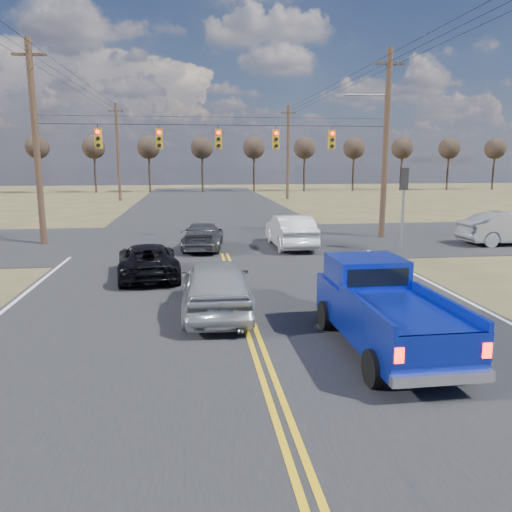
{
  "coord_description": "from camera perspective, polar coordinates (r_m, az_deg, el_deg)",
  "views": [
    {
      "loc": [
        -1.39,
        -8.37,
        4.23
      ],
      "look_at": [
        0.39,
        5.7,
        1.5
      ],
      "focal_mm": 35.0,
      "sensor_mm": 36.0,
      "label": 1
    }
  ],
  "objects": [
    {
      "name": "dgrey_car_queue",
      "position": [
        24.15,
        -6.07,
        2.29
      ],
      "size": [
        2.27,
        4.6,
        1.29
      ],
      "primitive_type": "imported",
      "rotation": [
        0.0,
        0.0,
        3.03
      ],
      "color": "#393A3F",
      "rests_on": "ground"
    },
    {
      "name": "utility_poles",
      "position": [
        25.43,
        -4.2,
        13.11
      ],
      "size": [
        19.6,
        58.32,
        10.0
      ],
      "color": "#473323",
      "rests_on": "ground"
    },
    {
      "name": "treeline",
      "position": [
        35.39,
        -5.11,
        13.23
      ],
      "size": [
        87.0,
        117.8,
        7.4
      ],
      "color": "#33261C",
      "rests_on": "ground"
    },
    {
      "name": "signal_gantry",
      "position": [
        26.24,
        -3.17,
        12.7
      ],
      "size": [
        19.6,
        4.83,
        10.0
      ],
      "color": "#473323",
      "rests_on": "ground"
    },
    {
      "name": "ground",
      "position": [
        9.48,
        2.04,
        -15.6
      ],
      "size": [
        160.0,
        160.0,
        0.0
      ],
      "primitive_type": "plane",
      "color": "brown",
      "rests_on": "ground"
    },
    {
      "name": "white_car_queue",
      "position": [
        24.58,
        3.96,
        2.86
      ],
      "size": [
        1.81,
        4.92,
        1.61
      ],
      "primitive_type": "imported",
      "rotation": [
        0.0,
        0.0,
        3.16
      ],
      "color": "#BABABA",
      "rests_on": "ground"
    },
    {
      "name": "black_suv",
      "position": [
        18.67,
        -12.26,
        -0.49
      ],
      "size": [
        2.59,
        4.72,
        1.25
      ],
      "primitive_type": "imported",
      "rotation": [
        0.0,
        0.0,
        3.26
      ],
      "color": "black",
      "rests_on": "ground"
    },
    {
      "name": "road_cross",
      "position": [
        26.75,
        -4.16,
        1.76
      ],
      "size": [
        120.0,
        12.0,
        0.02
      ],
      "primitive_type": "cube",
      "color": "#28282B",
      "rests_on": "ground"
    },
    {
      "name": "cross_car_east_near",
      "position": [
        28.39,
        27.02,
        2.81
      ],
      "size": [
        1.89,
        5.04,
        1.64
      ],
      "primitive_type": "imported",
      "rotation": [
        0.0,
        0.0,
        1.6
      ],
      "color": "gray",
      "rests_on": "ground"
    },
    {
      "name": "pickup_truck",
      "position": [
        11.62,
        14.34,
        -5.97
      ],
      "size": [
        2.1,
        5.12,
        1.91
      ],
      "rotation": [
        0.0,
        0.0,
        0.01
      ],
      "color": "black",
      "rests_on": "ground"
    },
    {
      "name": "silver_suv",
      "position": [
        13.92,
        -4.59,
        -3.39
      ],
      "size": [
        1.92,
        4.73,
        1.61
      ],
      "primitive_type": "imported",
      "rotation": [
        0.0,
        0.0,
        3.14
      ],
      "color": "#93979B",
      "rests_on": "ground"
    },
    {
      "name": "road_main",
      "position": [
        18.91,
        -2.83,
        -2.05
      ],
      "size": [
        14.0,
        120.0,
        0.02
      ],
      "primitive_type": "cube",
      "color": "#28282B",
      "rests_on": "ground"
    }
  ]
}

